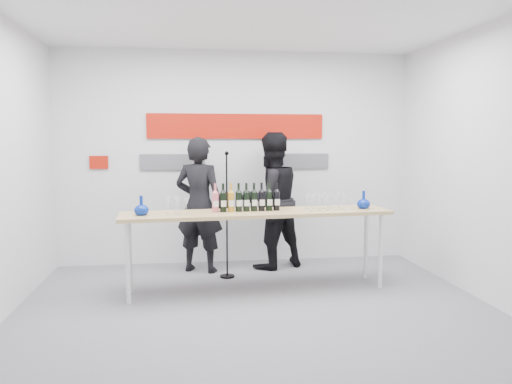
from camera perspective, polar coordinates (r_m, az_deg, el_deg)
ground at (r=5.45m, az=-0.10°, el=-12.85°), size 5.00×5.00×0.00m
back_wall at (r=7.15m, az=-2.28°, el=3.91°), size 5.00×0.04×3.00m
signage at (r=7.11m, az=-2.72°, el=6.36°), size 3.38×0.02×0.79m
tasting_table at (r=5.78m, az=0.14°, el=-2.91°), size 3.15×0.84×0.94m
wine_bottles at (r=5.75m, az=-1.11°, el=-0.58°), size 0.80×0.13×0.33m
decanter_left at (r=5.61m, az=-12.98°, el=-1.50°), size 0.16×0.16×0.21m
decanter_right at (r=6.14m, az=12.20°, el=-0.85°), size 0.16×0.16×0.21m
glasses_left at (r=5.62m, az=-9.21°, el=-1.57°), size 0.27×0.23×0.18m
glasses_right at (r=5.99m, az=8.22°, el=-1.09°), size 0.57×0.25×0.18m
presenter_left at (r=6.66m, az=-6.52°, el=-1.47°), size 0.77×0.65×1.80m
presenter_right at (r=6.83m, az=1.71°, el=-0.98°), size 1.11×1.00×1.86m
mic_stand at (r=6.40m, az=-3.33°, el=-5.43°), size 0.19×0.19×1.62m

